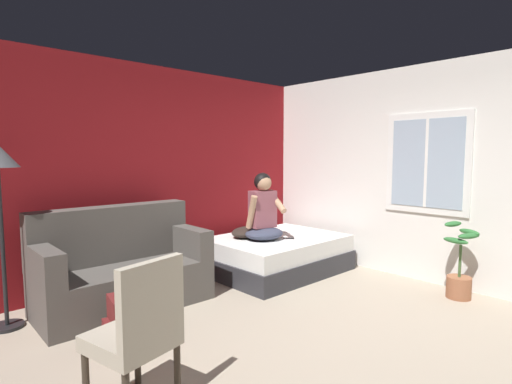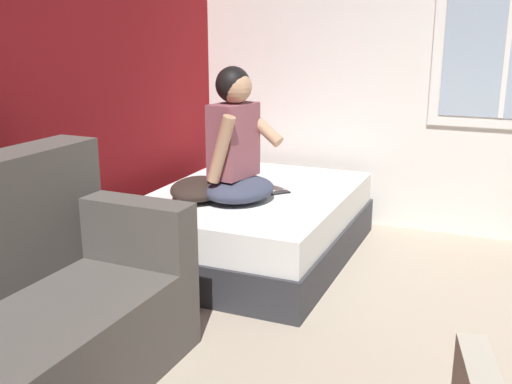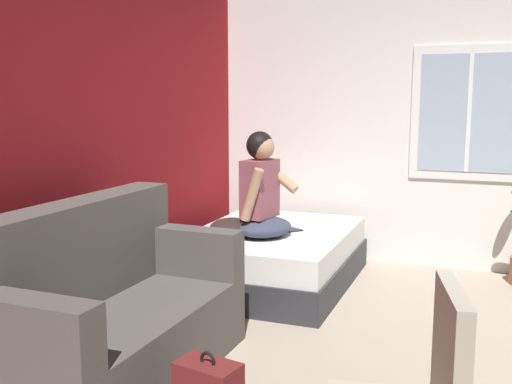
{
  "view_description": "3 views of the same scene",
  "coord_description": "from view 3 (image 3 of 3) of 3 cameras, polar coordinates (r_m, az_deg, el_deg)",
  "views": [
    {
      "loc": [
        -2.48,
        -1.76,
        1.6
      ],
      "look_at": [
        0.59,
        1.53,
        1.17
      ],
      "focal_mm": 28.0,
      "sensor_mm": 36.0,
      "label": 1
    },
    {
      "loc": [
        -2.36,
        0.34,
        1.59
      ],
      "look_at": [
        0.43,
        1.52,
        0.75
      ],
      "focal_mm": 42.0,
      "sensor_mm": 36.0,
      "label": 2
    },
    {
      "loc": [
        -3.48,
        0.24,
        1.63
      ],
      "look_at": [
        0.64,
        1.83,
        0.93
      ],
      "focal_mm": 42.0,
      "sensor_mm": 36.0,
      "label": 3
    }
  ],
  "objects": [
    {
      "name": "wall_back_accent",
      "position": [
        4.39,
        -16.4,
        4.99
      ],
      "size": [
        9.83,
        0.16,
        2.7
      ],
      "primitive_type": "cube",
      "color": "maroon",
      "rests_on": "ground"
    },
    {
      "name": "bed",
      "position": [
        5.31,
        1.63,
        -6.21
      ],
      "size": [
        1.79,
        1.32,
        0.48
      ],
      "color": "#2D2D33",
      "rests_on": "ground"
    },
    {
      "name": "couch",
      "position": [
        3.6,
        -13.77,
        -11.36
      ],
      "size": [
        1.72,
        0.85,
        1.04
      ],
      "color": "#514C47",
      "rests_on": "ground"
    },
    {
      "name": "person_seated",
      "position": [
        4.96,
        0.56,
        -0.2
      ],
      "size": [
        0.59,
        0.53,
        0.88
      ],
      "color": "#383D51",
      "rests_on": "bed"
    },
    {
      "name": "throw_pillow",
      "position": [
        5.04,
        -2.4,
        -3.37
      ],
      "size": [
        0.55,
        0.47,
        0.14
      ],
      "primitive_type": "ellipsoid",
      "rotation": [
        0.0,
        0.0,
        0.25
      ],
      "color": "#2D231E",
      "rests_on": "bed"
    },
    {
      "name": "cell_phone",
      "position": [
        5.22,
        3.68,
        -3.69
      ],
      "size": [
        0.15,
        0.15,
        0.01
      ],
      "primitive_type": "cube",
      "rotation": [
        0.0,
        0.0,
        0.83
      ],
      "color": "black",
      "rests_on": "bed"
    }
  ]
}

